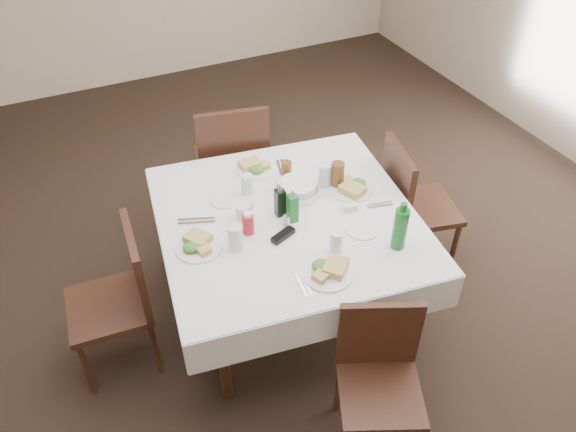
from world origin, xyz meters
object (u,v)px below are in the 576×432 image
object	(u,v)px
chair_south	(379,370)
chair_east	(410,200)
coffee_mug	(244,213)
dining_table	(287,226)
oil_cruet_green	(292,207)
ketchup_bottle	(248,223)
green_bottle	(400,228)
chair_west	(122,292)
water_n	(247,184)
water_w	(236,237)
bread_basket	(297,189)
oil_cruet_dark	(280,201)
water_e	(325,175)
water_s	(336,242)
chair_north	(233,159)

from	to	relation	value
chair_south	chair_east	size ratio (longest dim) A/B	0.90
chair_south	coffee_mug	size ratio (longest dim) A/B	5.68
dining_table	oil_cruet_green	size ratio (longest dim) A/B	7.37
ketchup_bottle	green_bottle	world-z (taller)	green_bottle
chair_west	water_n	xyz separation A→B (m)	(0.84, 0.24, 0.30)
chair_west	water_n	distance (m)	0.93
chair_east	oil_cruet_green	xyz separation A→B (m)	(-0.89, -0.10, 0.32)
water_w	bread_basket	world-z (taller)	water_w
chair_east	water_w	distance (m)	1.31
oil_cruet_dark	green_bottle	xyz separation A→B (m)	(0.45, -0.50, 0.03)
chair_west	oil_cruet_green	world-z (taller)	oil_cruet_green
water_n	water_w	distance (m)	0.48
water_n	oil_cruet_dark	bearing A→B (deg)	-70.90
dining_table	bread_basket	distance (m)	0.24
water_e	oil_cruet_dark	world-z (taller)	oil_cruet_dark
dining_table	water_e	world-z (taller)	water_e
chair_east	oil_cruet_dark	distance (m)	0.99
oil_cruet_green	water_w	bearing A→B (deg)	-168.17
chair_south	water_s	world-z (taller)	water_s
chair_north	water_w	size ratio (longest dim) A/B	6.95
oil_cruet_dark	coffee_mug	world-z (taller)	oil_cruet_dark
chair_south	water_w	size ratio (longest dim) A/B	5.74
chair_west	bread_basket	world-z (taller)	chair_west
chair_south	chair_north	bearing A→B (deg)	91.28
bread_basket	water_n	bearing A→B (deg)	152.37
water_n	ketchup_bottle	bearing A→B (deg)	-111.05
dining_table	chair_south	world-z (taller)	chair_south
green_bottle	ketchup_bottle	bearing A→B (deg)	146.94
coffee_mug	dining_table	bearing A→B (deg)	-18.46
dining_table	chair_south	distance (m)	0.96
chair_east	water_n	size ratio (longest dim) A/B	7.39
water_s	bread_basket	world-z (taller)	water_s
water_w	oil_cruet_dark	distance (m)	0.36
chair_north	coffee_mug	xyz separation A→B (m)	(-0.24, -0.85, 0.23)
dining_table	chair_west	distance (m)	0.98
chair_south	chair_west	bearing A→B (deg)	135.70
water_w	dining_table	bearing A→B (deg)	18.84
water_w	chair_south	bearing A→B (deg)	-63.54
chair_west	water_w	xyz separation A→B (m)	(0.61, -0.18, 0.31)
water_n	oil_cruet_dark	xyz separation A→B (m)	(0.09, -0.27, 0.03)
water_s	water_w	distance (m)	0.52
water_s	oil_cruet_green	xyz separation A→B (m)	(-0.10, 0.32, 0.03)
water_w	oil_cruet_green	bearing A→B (deg)	11.83
water_n	chair_west	bearing A→B (deg)	-164.00
oil_cruet_green	ketchup_bottle	world-z (taller)	oil_cruet_green
chair_west	water_e	world-z (taller)	chair_west
chair_east	ketchup_bottle	xyz separation A→B (m)	(-1.15, -0.09, 0.29)
oil_cruet_green	coffee_mug	size ratio (longest dim) A/B	1.48
dining_table	oil_cruet_green	distance (m)	0.17
dining_table	oil_cruet_dark	world-z (taller)	oil_cruet_dark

